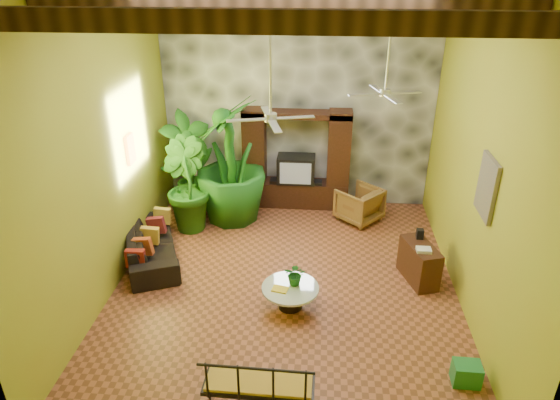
# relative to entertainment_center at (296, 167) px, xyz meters

# --- Properties ---
(ground) EXTENTS (7.00, 7.00, 0.00)m
(ground) POSITION_rel_entertainment_center_xyz_m (0.00, -3.14, -0.97)
(ground) COLOR brown
(ground) RESTS_ON ground
(back_wall) EXTENTS (6.00, 0.02, 5.00)m
(back_wall) POSITION_rel_entertainment_center_xyz_m (0.00, 0.36, 1.53)
(back_wall) COLOR #A89F26
(back_wall) RESTS_ON ground
(left_wall) EXTENTS (0.02, 7.00, 5.00)m
(left_wall) POSITION_rel_entertainment_center_xyz_m (-3.00, -3.14, 1.53)
(left_wall) COLOR #A89F26
(left_wall) RESTS_ON ground
(right_wall) EXTENTS (0.02, 7.00, 5.00)m
(right_wall) POSITION_rel_entertainment_center_xyz_m (3.00, -3.14, 1.53)
(right_wall) COLOR #A89F26
(right_wall) RESTS_ON ground
(stone_accent_wall) EXTENTS (5.98, 0.10, 4.98)m
(stone_accent_wall) POSITION_rel_entertainment_center_xyz_m (0.00, 0.30, 1.53)
(stone_accent_wall) COLOR #393C41
(stone_accent_wall) RESTS_ON ground
(entertainment_center) EXTENTS (2.40, 0.55, 2.30)m
(entertainment_center) POSITION_rel_entertainment_center_xyz_m (0.00, 0.00, 0.00)
(entertainment_center) COLOR black
(entertainment_center) RESTS_ON ground
(ceiling_fan_front) EXTENTS (1.28, 1.28, 1.86)m
(ceiling_fan_front) POSITION_rel_entertainment_center_xyz_m (-0.20, -3.54, 2.44)
(ceiling_fan_front) COLOR silver
(ceiling_fan_front) RESTS_ON ceiling
(ceiling_fan_back) EXTENTS (1.28, 1.28, 1.86)m
(ceiling_fan_back) POSITION_rel_entertainment_center_xyz_m (1.60, -1.94, 2.44)
(ceiling_fan_back) COLOR silver
(ceiling_fan_back) RESTS_ON ceiling
(wall_art_mask) EXTENTS (0.06, 0.32, 0.55)m
(wall_art_mask) POSITION_rel_entertainment_center_xyz_m (-2.96, -2.14, 1.13)
(wall_art_mask) COLOR orange
(wall_art_mask) RESTS_ON left_wall
(wall_art_painting) EXTENTS (0.06, 0.70, 0.90)m
(wall_art_painting) POSITION_rel_entertainment_center_xyz_m (2.96, -3.74, 1.33)
(wall_art_painting) COLOR #245886
(wall_art_painting) RESTS_ON right_wall
(sofa) EXTENTS (1.63, 2.38, 0.65)m
(sofa) POSITION_rel_entertainment_center_xyz_m (-2.65, -2.53, -0.64)
(sofa) COLOR black
(sofa) RESTS_ON ground
(wicker_armchair) EXTENTS (1.18, 1.17, 0.77)m
(wicker_armchair) POSITION_rel_entertainment_center_xyz_m (1.43, -0.62, -0.58)
(wicker_armchair) COLOR #955B36
(wicker_armchair) RESTS_ON ground
(tall_plant_a) EXTENTS (1.44, 1.42, 2.29)m
(tall_plant_a) POSITION_rel_entertainment_center_xyz_m (-2.37, -0.37, 0.18)
(tall_plant_a) COLOR #236A1C
(tall_plant_a) RESTS_ON ground
(tall_plant_b) EXTENTS (1.40, 1.38, 1.98)m
(tall_plant_b) POSITION_rel_entertainment_center_xyz_m (-2.25, -1.26, 0.03)
(tall_plant_b) COLOR #205F19
(tall_plant_b) RESTS_ON ground
(tall_plant_c) EXTENTS (1.64, 1.64, 2.74)m
(tall_plant_c) POSITION_rel_entertainment_center_xyz_m (-1.36, -0.78, 0.41)
(tall_plant_c) COLOR #195716
(tall_plant_c) RESTS_ON ground
(coffee_table) EXTENTS (0.95, 0.95, 0.40)m
(coffee_table) POSITION_rel_entertainment_center_xyz_m (0.13, -3.80, -0.71)
(coffee_table) COLOR black
(coffee_table) RESTS_ON ground
(centerpiece_plant) EXTENTS (0.40, 0.36, 0.38)m
(centerpiece_plant) POSITION_rel_entertainment_center_xyz_m (0.21, -3.71, -0.37)
(centerpiece_plant) COLOR #175818
(centerpiece_plant) RESTS_ON coffee_table
(yellow_tray) EXTENTS (0.28, 0.23, 0.03)m
(yellow_tray) POSITION_rel_entertainment_center_xyz_m (-0.04, -3.89, -0.55)
(yellow_tray) COLOR yellow
(yellow_tray) RESTS_ON coffee_table
(iron_bench) EXTENTS (1.41, 0.53, 0.57)m
(iron_bench) POSITION_rel_entertainment_center_xyz_m (-0.13, -6.02, -0.42)
(iron_bench) COLOR black
(iron_bench) RESTS_ON ground
(side_console) EXTENTS (0.66, 0.98, 0.72)m
(side_console) POSITION_rel_entertainment_center_xyz_m (2.38, -2.82, -0.60)
(side_console) COLOR #341B10
(side_console) RESTS_ON ground
(green_bin) EXTENTS (0.38, 0.29, 0.33)m
(green_bin) POSITION_rel_entertainment_center_xyz_m (2.65, -5.24, -0.80)
(green_bin) COLOR #1F7729
(green_bin) RESTS_ON ground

